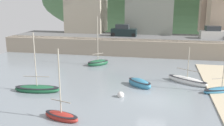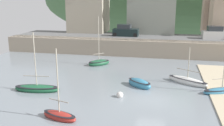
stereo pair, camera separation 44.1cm
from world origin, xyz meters
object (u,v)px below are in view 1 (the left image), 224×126
(motorboat_with_cabin, at_px, (140,83))
(parked_car_near_slipway, at_px, (124,31))
(sailboat_blue_trim, at_px, (187,81))
(dinghy_open_wooden, at_px, (37,89))
(fishing_boat_green, at_px, (98,63))
(sailboat_tall_mast, at_px, (222,90))
(parked_car_by_wall, at_px, (214,33))
(sailboat_white_hull, at_px, (61,116))
(waterfront_building_centre, at_px, (150,3))
(mooring_buoy, at_px, (121,95))
(waterfront_building_left, at_px, (86,4))

(motorboat_with_cabin, distance_m, parked_car_near_slipway, 18.33)
(motorboat_with_cabin, bearing_deg, sailboat_blue_trim, 61.52)
(dinghy_open_wooden, relative_size, fishing_boat_green, 0.88)
(sailboat_tall_mast, distance_m, parked_car_by_wall, 18.09)
(parked_car_near_slipway, bearing_deg, sailboat_white_hull, -89.62)
(parked_car_by_wall, bearing_deg, sailboat_tall_mast, -101.26)
(waterfront_building_centre, relative_size, motorboat_with_cabin, 3.57)
(waterfront_building_centre, height_order, motorboat_with_cabin, waterfront_building_centre)
(motorboat_with_cabin, xyz_separation_m, parked_car_by_wall, (9.59, 17.57, 2.90))
(sailboat_white_hull, height_order, mooring_buoy, sailboat_white_hull)
(sailboat_white_hull, distance_m, mooring_buoy, 6.09)
(dinghy_open_wooden, relative_size, motorboat_with_cabin, 1.93)
(waterfront_building_left, bearing_deg, waterfront_building_centre, 0.00)
(sailboat_blue_trim, distance_m, parked_car_by_wall, 16.67)
(waterfront_building_left, relative_size, sailboat_tall_mast, 1.63)
(dinghy_open_wooden, height_order, motorboat_with_cabin, dinghy_open_wooden)
(sailboat_blue_trim, relative_size, mooring_buoy, 6.97)
(dinghy_open_wooden, height_order, mooring_buoy, dinghy_open_wooden)
(sailboat_blue_trim, bearing_deg, waterfront_building_centre, 137.04)
(sailboat_blue_trim, height_order, parked_car_by_wall, parked_car_by_wall)
(dinghy_open_wooden, distance_m, sailboat_blue_trim, 14.73)
(waterfront_building_centre, bearing_deg, mooring_buoy, -91.92)
(sailboat_blue_trim, xyz_separation_m, parked_car_by_wall, (4.95, 15.65, 2.93))
(mooring_buoy, bearing_deg, dinghy_open_wooden, -179.09)
(sailboat_tall_mast, height_order, dinghy_open_wooden, sailboat_tall_mast)
(parked_car_by_wall, xyz_separation_m, mooring_buoy, (-10.93, -20.71, -3.02))
(dinghy_open_wooden, height_order, parked_car_near_slipway, dinghy_open_wooden)
(waterfront_building_left, height_order, mooring_buoy, waterfront_building_left)
(sailboat_blue_trim, bearing_deg, waterfront_building_left, 162.24)
(motorboat_with_cabin, xyz_separation_m, fishing_boat_green, (-6.08, 7.37, 0.00))
(waterfront_building_left, height_order, dinghy_open_wooden, waterfront_building_left)
(parked_car_by_wall, bearing_deg, waterfront_building_centre, 151.32)
(dinghy_open_wooden, relative_size, parked_car_near_slipway, 1.36)
(sailboat_white_hull, relative_size, fishing_boat_green, 0.82)
(waterfront_building_left, bearing_deg, dinghy_open_wooden, -83.66)
(waterfront_building_left, relative_size, fishing_boat_green, 1.52)
(sailboat_white_hull, height_order, parked_car_near_slipway, sailboat_white_hull)
(mooring_buoy, bearing_deg, motorboat_with_cabin, 66.82)
(waterfront_building_centre, height_order, sailboat_tall_mast, waterfront_building_centre)
(sailboat_tall_mast, xyz_separation_m, parked_car_near_slipway, (-11.86, 17.73, 2.96))
(dinghy_open_wooden, distance_m, parked_car_by_wall, 28.18)
(sailboat_tall_mast, height_order, fishing_boat_green, fishing_boat_green)
(waterfront_building_left, bearing_deg, sailboat_tall_mast, -48.74)
(sailboat_tall_mast, bearing_deg, waterfront_building_left, 104.83)
(sailboat_blue_trim, distance_m, mooring_buoy, 7.84)
(motorboat_with_cabin, xyz_separation_m, sailboat_blue_trim, (4.64, 1.92, -0.03))
(waterfront_building_left, bearing_deg, fishing_boat_green, -68.16)
(waterfront_building_centre, height_order, parked_car_near_slipway, waterfront_building_centre)
(waterfront_building_left, relative_size, mooring_buoy, 16.24)
(fishing_boat_green, xyz_separation_m, parked_car_near_slipway, (1.75, 10.20, 2.90))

